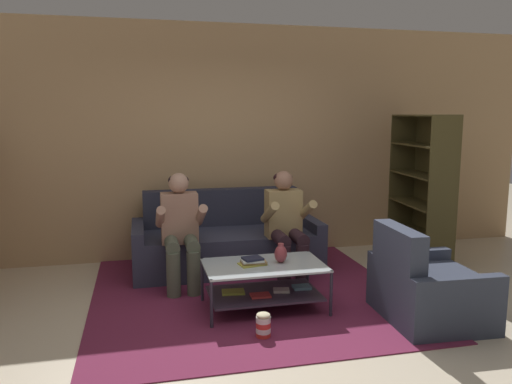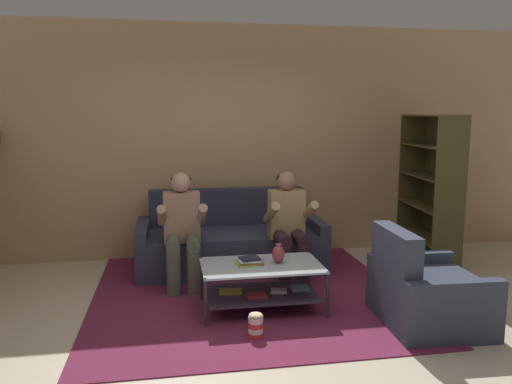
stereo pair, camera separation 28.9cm
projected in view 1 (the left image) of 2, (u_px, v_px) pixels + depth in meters
The scene contains 12 objects.
ground at pixel (277, 332), 4.17m from camera, with size 16.80×16.80×0.00m, color beige.
back_partition at pixel (226, 142), 6.31m from camera, with size 8.40×0.12×2.90m, color tan.
couch at pixel (226, 243), 5.85m from camera, with size 2.14×0.92×0.90m.
person_seated_left at pixel (180, 226), 5.14m from camera, with size 0.50×0.58×1.20m.
person_seated_right at pixel (286, 221), 5.40m from camera, with size 0.50×0.58×1.19m.
coffee_table at pixel (264, 280), 4.61m from camera, with size 1.10×0.66×0.43m.
area_rug at pixel (245, 289), 5.16m from camera, with size 3.05×3.27×0.01m.
vase at pixel (281, 254), 4.64m from camera, with size 0.12×0.12×0.18m.
book_stack at pixel (253, 261), 4.57m from camera, with size 0.26×0.19×0.07m.
bookshelf at pixel (422, 204), 6.09m from camera, with size 0.46×1.12×1.80m.
armchair at pixel (427, 290), 4.38m from camera, with size 0.85×0.96×0.85m.
popcorn_tub at pixel (263, 325), 4.04m from camera, with size 0.12×0.12×0.21m.
Camera 1 is at (-1.08, -3.79, 1.80)m, focal length 35.00 mm.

